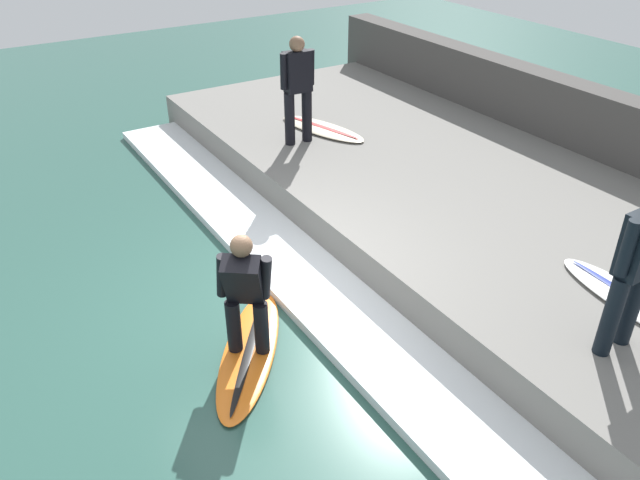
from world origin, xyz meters
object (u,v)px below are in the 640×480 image
surfboard_riding (250,351)px  surfer_riding (245,290)px  surfer_waiting_near (636,264)px  surfboard_waiting_far (322,128)px  surfer_waiting_far (298,85)px

surfboard_riding → surfer_riding: 0.79m
surfer_waiting_near → surfboard_waiting_far: bearing=84.2°
surfer_riding → surfer_waiting_far: surfer_waiting_far is taller
surfboard_riding → surfboard_waiting_far: 4.98m
surfer_riding → surfer_waiting_near: bearing=-40.2°
surfer_waiting_far → surfer_riding: bearing=-127.1°
surfer_waiting_far → surfboard_waiting_far: size_ratio=0.91×
surfer_riding → surfer_waiting_near: (2.64, -2.23, 0.63)m
surfboard_riding → surfer_waiting_near: size_ratio=1.21×
surfer_riding → surfer_waiting_near: size_ratio=0.85×
surfboard_riding → surfer_riding: bearing=0.0°
surfer_riding → surfer_waiting_far: (2.65, 3.51, 0.65)m
surfer_waiting_near → surfer_riding: bearing=139.8°
surfer_riding → surfboard_waiting_far: size_ratio=0.75×
surfboard_riding → surfer_waiting_near: 3.73m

